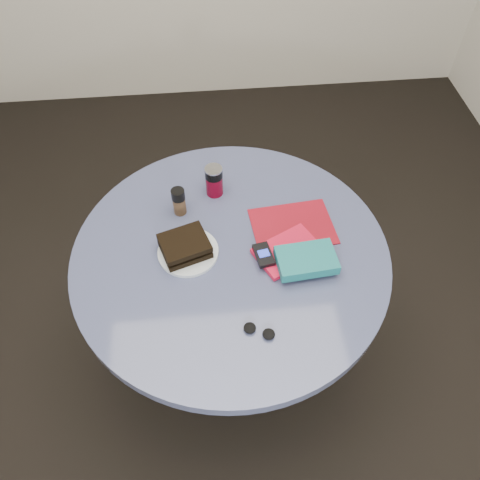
{
  "coord_description": "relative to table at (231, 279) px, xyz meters",
  "views": [
    {
      "loc": [
        -0.06,
        -0.89,
        1.92
      ],
      "look_at": [
        0.03,
        0.0,
        0.8
      ],
      "focal_mm": 35.0,
      "sensor_mm": 36.0,
      "label": 1
    }
  ],
  "objects": [
    {
      "name": "ground",
      "position": [
        0.0,
        0.0,
        -0.59
      ],
      "size": [
        4.0,
        4.0,
        0.0
      ],
      "primitive_type": "plane",
      "color": "black",
      "rests_on": "ground"
    },
    {
      "name": "magazine",
      "position": [
        0.21,
        0.08,
        0.17
      ],
      "size": [
        0.28,
        0.22,
        0.0
      ],
      "primitive_type": "cube",
      "rotation": [
        0.0,
        0.0,
        0.09
      ],
      "color": "maroon",
      "rests_on": "table"
    },
    {
      "name": "headphones",
      "position": [
        0.05,
        -0.29,
        0.17
      ],
      "size": [
        0.1,
        0.07,
        0.02
      ],
      "color": "black",
      "rests_on": "table"
    },
    {
      "name": "red_book",
      "position": [
        0.18,
        -0.03,
        0.18
      ],
      "size": [
        0.24,
        0.21,
        0.02
      ],
      "primitive_type": "cube",
      "rotation": [
        0.0,
        0.0,
        0.47
      ],
      "color": "red",
      "rests_on": "magazine"
    },
    {
      "name": "sandwich",
      "position": [
        -0.14,
        0.0,
        0.2
      ],
      "size": [
        0.17,
        0.16,
        0.05
      ],
      "color": "black",
      "rests_on": "plate"
    },
    {
      "name": "table",
      "position": [
        0.0,
        0.0,
        0.0
      ],
      "size": [
        1.0,
        1.0,
        0.75
      ],
      "color": "black",
      "rests_on": "ground"
    },
    {
      "name": "mp3_player",
      "position": [
        0.1,
        -0.05,
        0.19
      ],
      "size": [
        0.06,
        0.09,
        0.02
      ],
      "color": "black",
      "rests_on": "red_book"
    },
    {
      "name": "novel",
      "position": [
        0.22,
        -0.09,
        0.2
      ],
      "size": [
        0.19,
        0.13,
        0.03
      ],
      "primitive_type": "cube",
      "rotation": [
        0.0,
        0.0,
        0.08
      ],
      "color": "#17686D",
      "rests_on": "red_book"
    },
    {
      "name": "plate",
      "position": [
        -0.13,
        0.0,
        0.17
      ],
      "size": [
        0.25,
        0.25,
        0.01
      ],
      "primitive_type": "cylinder",
      "rotation": [
        0.0,
        0.0,
        0.42
      ],
      "color": "silver",
      "rests_on": "table"
    },
    {
      "name": "soda_can",
      "position": [
        -0.03,
        0.26,
        0.22
      ],
      "size": [
        0.07,
        0.07,
        0.11
      ],
      "color": "maroon",
      "rests_on": "table"
    },
    {
      "name": "pepper_grinder",
      "position": [
        -0.15,
        0.18,
        0.22
      ],
      "size": [
        0.05,
        0.05,
        0.1
      ],
      "color": "#503822",
      "rests_on": "table"
    }
  ]
}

